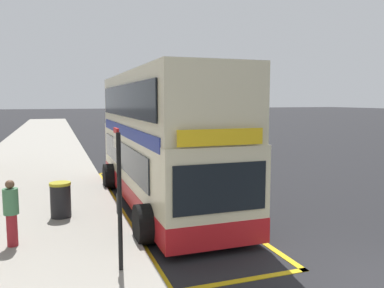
{
  "coord_description": "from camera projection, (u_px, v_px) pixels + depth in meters",
  "views": [
    {
      "loc": [
        -5.82,
        -5.11,
        3.51
      ],
      "look_at": [
        -1.08,
        8.31,
        1.91
      ],
      "focal_mm": 36.38,
      "sensor_mm": 36.0,
      "label": 1
    }
  ],
  "objects": [
    {
      "name": "pedestrian_further_back",
      "position": [
        11.0,
        211.0,
        8.95
      ],
      "size": [
        0.34,
        0.34,
        1.56
      ],
      "color": "maroon",
      "rests_on": "pavement_near"
    },
    {
      "name": "ground_plane",
      "position": [
        120.0,
        137.0,
        37.09
      ],
      "size": [
        260.0,
        260.0,
        0.0
      ],
      "primitive_type": "plane",
      "color": "black"
    },
    {
      "name": "parked_car_navy_behind",
      "position": [
        129.0,
        123.0,
        46.81
      ],
      "size": [
        2.09,
        4.2,
        1.62
      ],
      "rotation": [
        0.0,
        0.0,
        -0.02
      ],
      "color": "navy",
      "rests_on": "ground"
    },
    {
      "name": "parked_car_grey_ahead",
      "position": [
        120.0,
        120.0,
        54.32
      ],
      "size": [
        2.09,
        4.2,
        1.62
      ],
      "rotation": [
        0.0,
        0.0,
        3.16
      ],
      "color": "slate",
      "rests_on": "ground"
    },
    {
      "name": "bus_bay_markings",
      "position": [
        161.0,
        203.0,
        13.37
      ],
      "size": [
        3.03,
        12.49,
        0.01
      ],
      "color": "gold",
      "rests_on": "ground"
    },
    {
      "name": "pavement_near",
      "position": [
        42.0,
        139.0,
        34.77
      ],
      "size": [
        6.0,
        76.0,
        0.14
      ],
      "primitive_type": "cube",
      "color": "gray",
      "rests_on": "ground"
    },
    {
      "name": "litter_bin",
      "position": [
        61.0,
        200.0,
        11.23
      ],
      "size": [
        0.6,
        0.6,
        1.02
      ],
      "color": "black",
      "rests_on": "pavement_near"
    },
    {
      "name": "parked_car_maroon_distant",
      "position": [
        220.0,
        140.0,
        26.83
      ],
      "size": [
        2.09,
        4.2,
        1.62
      ],
      "rotation": [
        0.0,
        0.0,
        3.11
      ],
      "color": "maroon",
      "rests_on": "ground"
    },
    {
      "name": "double_decker_bus",
      "position": [
        161.0,
        143.0,
        13.14
      ],
      "size": [
        3.24,
        10.08,
        4.4
      ],
      "color": "beige",
      "rests_on": "ground"
    },
    {
      "name": "bus_stop_sign",
      "position": [
        119.0,
        188.0,
        7.67
      ],
      "size": [
        0.09,
        0.51,
        2.82
      ],
      "color": "black",
      "rests_on": "pavement_near"
    }
  ]
}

